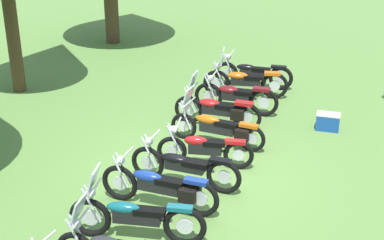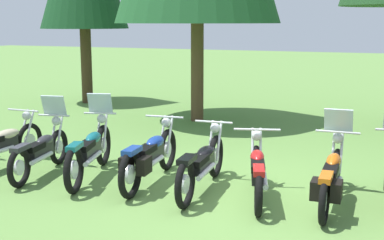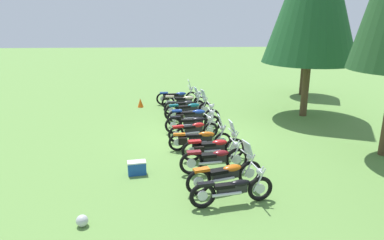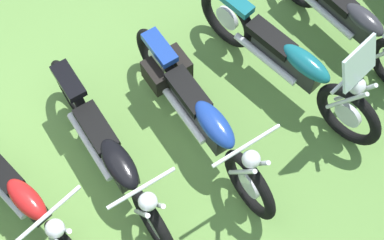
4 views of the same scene
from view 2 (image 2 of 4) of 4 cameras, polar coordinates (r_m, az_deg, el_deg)
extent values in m
plane|color=#608C42|center=(8.41, 4.53, -7.92)|extent=(80.00, 80.00, 0.00)
torus|color=black|center=(10.85, -17.26, -2.18)|extent=(0.10, 0.71, 0.71)
cylinder|color=silver|center=(10.85, -17.26, -2.18)|extent=(0.05, 0.28, 0.28)
ellipsoid|color=beige|center=(10.35, -19.49, -1.48)|extent=(0.24, 0.59, 0.19)
cylinder|color=silver|center=(10.79, -17.84, -0.67)|extent=(0.05, 0.34, 0.65)
cylinder|color=silver|center=(10.70, -17.26, -0.73)|extent=(0.05, 0.34, 0.65)
cylinder|color=silver|center=(10.63, -17.94, 1.01)|extent=(0.72, 0.04, 0.04)
sphere|color=silver|center=(10.71, -17.59, 0.45)|extent=(0.17, 0.17, 0.17)
torus|color=black|center=(10.26, -14.31, -2.86)|extent=(0.23, 0.67, 0.67)
cylinder|color=silver|center=(10.26, -14.31, -2.86)|extent=(0.10, 0.26, 0.25)
torus|color=black|center=(9.02, -18.32, -4.95)|extent=(0.23, 0.67, 0.67)
cylinder|color=silver|center=(9.02, -18.32, -4.95)|extent=(0.10, 0.26, 0.25)
cube|color=black|center=(9.61, -16.22, -3.24)|extent=(0.31, 0.74, 0.23)
ellipsoid|color=#2D2D33|center=(9.75, -15.72, -2.15)|extent=(0.31, 0.55, 0.18)
cube|color=black|center=(9.41, -16.81, -2.85)|extent=(0.29, 0.51, 0.10)
cube|color=#2D2D33|center=(9.01, -18.18, -2.90)|extent=(0.24, 0.46, 0.08)
cylinder|color=silver|center=(10.18, -14.86, -1.29)|extent=(0.11, 0.34, 0.65)
cylinder|color=silver|center=(10.12, -14.21, -1.32)|extent=(0.11, 0.34, 0.65)
cylinder|color=silver|center=(10.01, -14.82, 0.49)|extent=(0.60, 0.15, 0.04)
sphere|color=silver|center=(10.11, -14.57, -0.09)|extent=(0.20, 0.20, 0.17)
cylinder|color=silver|center=(9.44, -16.06, -4.00)|extent=(0.22, 0.72, 0.08)
cube|color=silver|center=(10.00, -14.82, 1.53)|extent=(0.46, 0.24, 0.39)
torus|color=black|center=(10.02, -9.65, -2.71)|extent=(0.33, 0.77, 0.77)
cylinder|color=silver|center=(10.02, -9.65, -2.71)|extent=(0.13, 0.30, 0.30)
torus|color=black|center=(8.46, -12.75, -5.33)|extent=(0.33, 0.77, 0.77)
cylinder|color=silver|center=(8.46, -12.75, -5.33)|extent=(0.13, 0.30, 0.30)
cube|color=black|center=(9.20, -11.09, -3.22)|extent=(0.41, 0.85, 0.26)
ellipsoid|color=#14606B|center=(9.38, -10.71, -1.95)|extent=(0.38, 0.63, 0.20)
cube|color=black|center=(8.96, -11.56, -2.78)|extent=(0.35, 0.59, 0.10)
cube|color=#14606B|center=(8.44, -12.67, -2.84)|extent=(0.28, 0.47, 0.08)
cylinder|color=silver|center=(9.91, -10.16, -1.11)|extent=(0.14, 0.33, 0.65)
cylinder|color=silver|center=(9.88, -9.43, -1.13)|extent=(0.14, 0.33, 0.65)
cylinder|color=silver|center=(9.76, -9.99, 0.73)|extent=(0.59, 0.21, 0.04)
sphere|color=silver|center=(9.86, -9.82, 0.13)|extent=(0.21, 0.21, 0.17)
cylinder|color=silver|center=(9.02, -10.75, -4.11)|extent=(0.31, 0.82, 0.08)
cube|color=silver|center=(9.75, -9.99, 1.79)|extent=(0.47, 0.27, 0.39)
torus|color=black|center=(9.57, -2.70, -3.23)|extent=(0.17, 0.76, 0.76)
cylinder|color=silver|center=(9.57, -2.70, -3.23)|extent=(0.08, 0.30, 0.29)
torus|color=black|center=(8.09, -6.74, -5.92)|extent=(0.17, 0.76, 0.76)
cylinder|color=silver|center=(8.09, -6.74, -5.92)|extent=(0.08, 0.30, 0.29)
cube|color=black|center=(8.79, -4.56, -3.75)|extent=(0.27, 0.84, 0.26)
ellipsoid|color=navy|center=(8.96, -4.03, -2.42)|extent=(0.29, 0.60, 0.20)
cube|color=black|center=(8.56, -5.14, -3.28)|extent=(0.27, 0.57, 0.10)
cube|color=navy|center=(8.07, -6.57, -3.34)|extent=(0.22, 0.45, 0.08)
cylinder|color=silver|center=(9.48, -3.25, -1.54)|extent=(0.08, 0.34, 0.65)
cylinder|color=silver|center=(9.43, -2.43, -1.59)|extent=(0.08, 0.34, 0.65)
cylinder|color=silver|center=(9.31, -3.03, 0.36)|extent=(0.71, 0.10, 0.04)
sphere|color=silver|center=(9.42, -2.83, -0.26)|extent=(0.19, 0.19, 0.17)
cylinder|color=silver|center=(8.61, -4.26, -4.70)|extent=(0.16, 0.83, 0.08)
cube|color=black|center=(8.30, -7.15, -4.78)|extent=(0.17, 0.33, 0.26)
cube|color=black|center=(8.18, -5.21, -4.97)|extent=(0.17, 0.33, 0.26)
torus|color=black|center=(9.14, 2.59, -3.97)|extent=(0.16, 0.74, 0.74)
cylinder|color=silver|center=(9.14, 2.59, -3.97)|extent=(0.07, 0.29, 0.29)
torus|color=black|center=(7.61, -0.75, -6.99)|extent=(0.16, 0.74, 0.74)
cylinder|color=silver|center=(7.61, -0.75, -6.99)|extent=(0.07, 0.29, 0.29)
cube|color=black|center=(8.35, 1.08, -4.72)|extent=(0.27, 0.84, 0.21)
ellipsoid|color=black|center=(8.53, 1.53, -3.48)|extent=(0.30, 0.60, 0.17)
cube|color=black|center=(8.11, 0.61, -4.44)|extent=(0.28, 0.57, 0.10)
cube|color=black|center=(7.59, -0.56, -4.32)|extent=(0.22, 0.45, 0.08)
cylinder|color=silver|center=(9.04, 2.05, -2.20)|extent=(0.07, 0.34, 0.65)
cylinder|color=silver|center=(9.00, 2.97, -2.26)|extent=(0.07, 0.34, 0.65)
cylinder|color=silver|center=(8.87, 2.39, -0.22)|extent=(0.65, 0.09, 0.04)
sphere|color=silver|center=(8.98, 2.54, -0.86)|extent=(0.18, 0.18, 0.17)
cylinder|color=silver|center=(8.16, 1.54, -5.62)|extent=(0.15, 0.83, 0.08)
torus|color=black|center=(8.77, 6.98, -4.92)|extent=(0.29, 0.66, 0.66)
cylinder|color=silver|center=(8.77, 6.98, -4.92)|extent=(0.12, 0.26, 0.25)
torus|color=black|center=(7.38, 7.25, -7.95)|extent=(0.29, 0.66, 0.66)
cylinder|color=silver|center=(7.38, 7.25, -7.95)|extent=(0.12, 0.26, 0.25)
cube|color=black|center=(8.04, 7.12, -5.50)|extent=(0.38, 0.74, 0.26)
ellipsoid|color=#B21919|center=(8.19, 7.11, -4.03)|extent=(0.36, 0.55, 0.21)
cube|color=black|center=(7.81, 7.19, -4.99)|extent=(0.33, 0.52, 0.10)
cube|color=#B21919|center=(7.36, 7.29, -5.45)|extent=(0.28, 0.47, 0.08)
cylinder|color=silver|center=(8.64, 6.61, -3.12)|extent=(0.14, 0.33, 0.65)
cylinder|color=silver|center=(8.64, 7.47, -3.13)|extent=(0.14, 0.33, 0.65)
cylinder|color=silver|center=(8.49, 7.10, -1.04)|extent=(0.73, 0.26, 0.04)
sphere|color=silver|center=(8.60, 7.07, -1.70)|extent=(0.21, 0.21, 0.17)
cylinder|color=silver|center=(7.92, 7.92, -6.51)|extent=(0.29, 0.71, 0.08)
torus|color=black|center=(8.85, 15.47, -5.12)|extent=(0.12, 0.66, 0.65)
cylinder|color=silver|center=(8.85, 15.47, -5.12)|extent=(0.06, 0.25, 0.25)
torus|color=black|center=(7.24, 14.21, -8.61)|extent=(0.12, 0.66, 0.65)
cylinder|color=silver|center=(7.24, 14.21, -8.61)|extent=(0.06, 0.25, 0.25)
cube|color=black|center=(8.01, 14.95, -5.88)|extent=(0.20, 0.84, 0.27)
ellipsoid|color=#D16014|center=(8.19, 15.17, -4.34)|extent=(0.23, 0.60, 0.21)
cube|color=black|center=(7.75, 14.82, -5.41)|extent=(0.22, 0.57, 0.10)
cube|color=#D16014|center=(7.22, 14.40, -6.08)|extent=(0.17, 0.45, 0.08)
cylinder|color=silver|center=(8.73, 15.12, -3.31)|extent=(0.06, 0.34, 0.65)
cylinder|color=silver|center=(8.72, 15.95, -3.37)|extent=(0.06, 0.34, 0.65)
cylinder|color=silver|center=(8.57, 15.60, -1.27)|extent=(0.69, 0.06, 0.04)
sphere|color=silver|center=(8.68, 15.61, -1.93)|extent=(0.18, 0.18, 0.17)
cylinder|color=silver|center=(7.85, 15.55, -7.00)|extent=(0.11, 0.84, 0.08)
cube|color=silver|center=(8.56, 15.67, -0.07)|extent=(0.45, 0.17, 0.39)
cube|color=black|center=(7.41, 13.39, -7.30)|extent=(0.15, 0.32, 0.26)
cube|color=black|center=(7.39, 15.47, -7.47)|extent=(0.15, 0.32, 0.26)
cylinder|color=#42301E|center=(17.80, -11.43, 5.80)|extent=(0.36, 0.36, 2.45)
cylinder|color=brown|center=(14.20, 0.57, 5.18)|extent=(0.34, 0.34, 2.63)
camera|label=1|loc=(13.07, -57.09, 21.51)|focal=54.53mm
camera|label=3|loc=(13.28, 84.02, 10.82)|focal=33.13mm
camera|label=4|loc=(10.61, 8.58, 26.39)|focal=54.46mm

